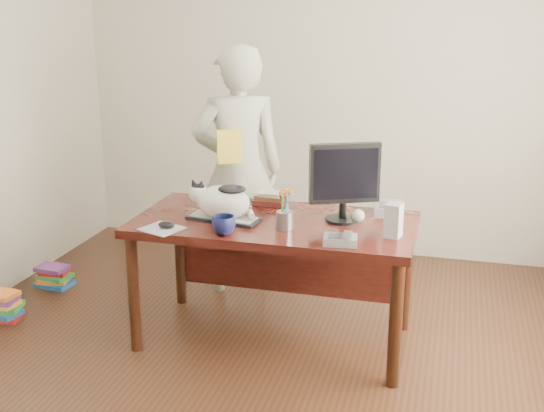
{
  "coord_description": "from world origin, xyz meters",
  "views": [
    {
      "loc": [
        0.96,
        -2.99,
        1.95
      ],
      "look_at": [
        0.0,
        0.55,
        0.85
      ],
      "focal_mm": 45.0,
      "sensor_mm": 36.0,
      "label": 1
    }
  ],
  "objects": [
    {
      "name": "room",
      "position": [
        0.0,
        0.0,
        1.35
      ],
      "size": [
        4.5,
        4.5,
        4.5
      ],
      "color": "black",
      "rests_on": "ground"
    },
    {
      "name": "desk",
      "position": [
        0.0,
        0.68,
        0.6
      ],
      "size": [
        1.6,
        0.8,
        0.75
      ],
      "color": "black",
      "rests_on": "ground"
    },
    {
      "name": "keyboard",
      "position": [
        -0.28,
        0.52,
        0.76
      ],
      "size": [
        0.43,
        0.21,
        0.02
      ],
      "rotation": [
        0.0,
        0.0,
        -0.14
      ],
      "color": "black",
      "rests_on": "desk"
    },
    {
      "name": "cat",
      "position": [
        -0.29,
        0.52,
        0.87
      ],
      "size": [
        0.41,
        0.23,
        0.23
      ],
      "rotation": [
        0.0,
        0.0,
        -0.14
      ],
      "color": "white",
      "rests_on": "keyboard"
    },
    {
      "name": "monitor",
      "position": [
        0.39,
        0.68,
        1.01
      ],
      "size": [
        0.38,
        0.26,
        0.45
      ],
      "rotation": [
        0.0,
        0.0,
        0.42
      ],
      "color": "black",
      "rests_on": "desk"
    },
    {
      "name": "pen_cup",
      "position": [
        0.1,
        0.46,
        0.81
      ],
      "size": [
        0.1,
        0.1,
        0.23
      ],
      "rotation": [
        0.0,
        0.0,
        -0.08
      ],
      "color": "gray",
      "rests_on": "desk"
    },
    {
      "name": "mousepad",
      "position": [
        -0.56,
        0.28,
        0.75
      ],
      "size": [
        0.26,
        0.25,
        0.0
      ],
      "rotation": [
        0.0,
        0.0,
        -0.34
      ],
      "color": "#A0A5AC",
      "rests_on": "desk"
    },
    {
      "name": "mouse",
      "position": [
        -0.54,
        0.3,
        0.77
      ],
      "size": [
        0.11,
        0.09,
        0.04
      ],
      "rotation": [
        0.0,
        0.0,
        -0.34
      ],
      "color": "black",
      "rests_on": "mousepad"
    },
    {
      "name": "coffee_mug",
      "position": [
        -0.2,
        0.3,
        0.8
      ],
      "size": [
        0.18,
        0.18,
        0.1
      ],
      "primitive_type": "imported",
      "rotation": [
        0.0,
        0.0,
        0.66
      ],
      "color": "#0C1133",
      "rests_on": "desk"
    },
    {
      "name": "phone",
      "position": [
        0.44,
        0.31,
        0.78
      ],
      "size": [
        0.18,
        0.16,
        0.08
      ],
      "rotation": [
        0.0,
        0.0,
        0.11
      ],
      "color": "slate",
      "rests_on": "desk"
    },
    {
      "name": "speaker",
      "position": [
        0.68,
        0.49,
        0.84
      ],
      "size": [
        0.1,
        0.11,
        0.18
      ],
      "rotation": [
        0.0,
        0.0,
        -0.21
      ],
      "color": "gray",
      "rests_on": "desk"
    },
    {
      "name": "baseball",
      "position": [
        0.47,
        0.69,
        0.79
      ],
      "size": [
        0.07,
        0.07,
        0.07
      ],
      "rotation": [
        0.0,
        0.0,
        -0.0
      ],
      "color": "white",
      "rests_on": "desk"
    },
    {
      "name": "book_stack",
      "position": [
        -0.11,
        0.92,
        0.78
      ],
      "size": [
        0.21,
        0.16,
        0.07
      ],
      "rotation": [
        0.0,
        0.0,
        -0.06
      ],
      "color": "#481413",
      "rests_on": "desk"
    },
    {
      "name": "calculator",
      "position": [
        0.62,
        0.9,
        0.78
      ],
      "size": [
        0.18,
        0.23,
        0.07
      ],
      "rotation": [
        0.0,
        0.0,
        0.08
      ],
      "color": "slate",
      "rests_on": "desk"
    },
    {
      "name": "person",
      "position": [
        -0.44,
        1.29,
        0.85
      ],
      "size": [
        0.73,
        0.62,
        1.7
      ],
      "primitive_type": "imported",
      "rotation": [
        0.0,
        0.0,
        3.56
      ],
      "color": "silver",
      "rests_on": "ground"
    },
    {
      "name": "held_book",
      "position": [
        -0.44,
        1.12,
        1.05
      ],
      "size": [
        0.19,
        0.15,
        0.22
      ],
      "rotation": [
        0.0,
        0.0,
        0.42
      ],
      "color": "yellow",
      "rests_on": "person"
    },
    {
      "name": "book_pile_a",
      "position": [
        -1.75,
        0.4,
        0.09
      ],
      "size": [
        0.27,
        0.22,
        0.18
      ],
      "color": "#A4171B",
      "rests_on": "ground"
    },
    {
      "name": "book_pile_b",
      "position": [
        -1.72,
        0.95,
        0.07
      ],
      "size": [
        0.26,
        0.2,
        0.15
      ],
      "color": "#1A589C",
      "rests_on": "ground"
    }
  ]
}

